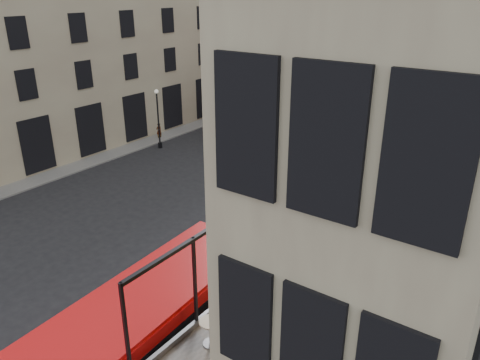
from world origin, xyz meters
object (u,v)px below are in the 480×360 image
Objects in this scene: car_c at (267,131)px; car_b at (325,156)px; street_lamp_a at (159,122)px; traffic_light_far at (242,103)px; cafe_table_near at (211,329)px; cyclist at (260,193)px; cafe_table_mid at (272,279)px; cafe_chair_b at (295,307)px; pedestrian_b at (331,131)px; pedestrian_d at (447,140)px; cafe_table_far at (306,234)px; pedestrian_a at (269,102)px; cafe_chair_d at (351,258)px; car_a at (253,148)px; pedestrian_c at (429,117)px; traffic_light_near at (277,185)px; bicycle at (289,167)px; cafe_chair_a at (264,357)px; cafe_chair_c at (324,287)px; street_lamp_b at (348,105)px; bus_far at (260,103)px; pedestrian_e at (159,131)px.

car_b is at bearing 178.05° from car_c.
traffic_light_far is at bearing 78.69° from street_lamp_a.
cyclist is at bearing 118.95° from cafe_table_near.
cafe_chair_b is (1.14, -0.55, -0.23)m from cafe_table_mid.
pedestrian_b is 1.77× the size of cafe_chair_b.
pedestrian_d is 2.36× the size of cafe_table_far.
car_b is at bearing -36.99° from pedestrian_a.
cafe_chair_d is at bearing -133.34° from cyclist.
cafe_chair_d is (17.86, -22.79, 4.10)m from car_c.
car_a is 27.07m from cafe_chair_b.
pedestrian_c is at bearing 98.98° from cafe_chair_b.
street_lamp_a is at bearing 159.44° from traffic_light_near.
pedestrian_a reaches higher than car_a.
cafe_table_near is at bearing -92.61° from cafe_table_mid.
bicycle is 1.02× the size of pedestrian_d.
car_a is at bearing 124.50° from cafe_chair_a.
cafe_table_mid is at bearing -146.10° from cafe_chair_c.
cafe_chair_b reaches higher than cafe_table_far.
car_a is at bearing 37.92° from cyclist.
cafe_table_near is at bearing -86.49° from cafe_table_far.
bicycle is (12.61, 1.44, -1.93)m from street_lamp_a.
cafe_chair_b reaches higher than pedestrian_c.
street_lamp_b is 1.25× the size of car_a.
cafe_table_near is 6.11m from cafe_chair_d.
cafe_chair_d is (1.40, 2.98, -0.24)m from cafe_table_mid.
cafe_chair_a reaches higher than traffic_light_far.
pedestrian_b is (-2.25, 15.67, 0.05)m from cyclist.
traffic_light_far is 4.02× the size of cafe_chair_d.
street_lamp_a is 12.84m from bicycle.
pedestrian_d is at bearing 92.52° from cafe_table_near.
bus_far reaches higher than pedestrian_e.
street_lamp_a reaches higher than car_b.
cafe_chair_b is at bearing -57.08° from traffic_light_near.
car_b is 6.54m from pedestrian_b.
cafe_table_mid is (16.46, -25.77, 4.34)m from car_c.
traffic_light_far reaches higher than pedestrian_e.
car_b is (2.91, -10.98, -1.71)m from street_lamp_b.
cyclist is at bearing -82.27° from street_lamp_b.
cafe_chair_b reaches higher than bus_far.
bus_far is at bearing 126.25° from cafe_table_far.
pedestrian_b is 31.48m from cafe_table_mid.
traffic_light_far is at bearing -72.05° from pedestrian_a.
pedestrian_b is 1.11× the size of pedestrian_c.
cafe_chair_b reaches higher than car_c.
cafe_chair_a is at bearing -71.52° from cafe_table_far.
bicycle is at bearing 6.49° from street_lamp_a.
pedestrian_a is at bearing 124.01° from cafe_table_far.
cafe_chair_d reaches higher than pedestrian_a.
cafe_table_far is (11.42, -30.67, 2.69)m from street_lamp_b.
traffic_light_near is 1.00× the size of traffic_light_far.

